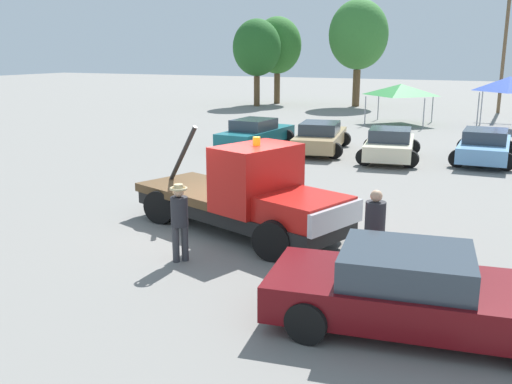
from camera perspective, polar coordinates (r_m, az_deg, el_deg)
The scene contains 15 objects.
ground_plane at distance 14.38m, azimuth -1.81°, elevation -3.86°, with size 160.00×160.00×0.00m, color gray.
tow_truck at distance 13.87m, azimuth -0.77°, elevation -0.45°, with size 6.31×3.79×2.51m.
foreground_car at distance 9.61m, azimuth 15.82°, elevation -9.57°, with size 5.09×2.65×1.34m.
person_near_truck at distance 11.41m, azimuth 11.79°, elevation -3.50°, with size 0.40×0.40×1.79m.
person_at_hood at distance 12.13m, azimuth -7.66°, elevation -2.43°, with size 0.38×0.38×1.70m.
parked_car_teal at distance 26.69m, azimuth -0.03°, elevation 5.88°, with size 2.57×4.83×1.34m.
parked_car_tan at distance 25.68m, azimuth 6.44°, elevation 5.47°, with size 2.92×5.12×1.34m.
parked_car_cream at distance 24.11m, azimuth 13.23°, elevation 4.63°, with size 2.81×4.51×1.34m.
parked_car_skyblue at distance 24.93m, azimuth 21.89°, elevation 4.30°, with size 2.44×4.82×1.34m.
canopy_tent_green at distance 36.38m, azimuth 14.28°, elevation 9.89°, with size 3.50×3.50×2.43m.
canopy_tent_blue at distance 35.98m, azimuth 24.02°, elevation 9.84°, with size 2.99×2.99×2.98m.
tree_left at distance 47.36m, azimuth 10.21°, elevation 15.20°, with size 4.67×4.67×8.35m.
tree_center at distance 46.80m, azimuth 0.08°, elevation 14.21°, with size 3.85×3.85×6.87m.
tree_right at distance 49.18m, azimuth 2.15°, elevation 14.42°, with size 4.01×4.01×7.17m.
utility_pole at distance 45.00m, azimuth 23.63°, elevation 13.47°, with size 2.20×0.24×9.28m.
Camera 1 is at (6.14, -12.24, 4.40)m, focal length 40.00 mm.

